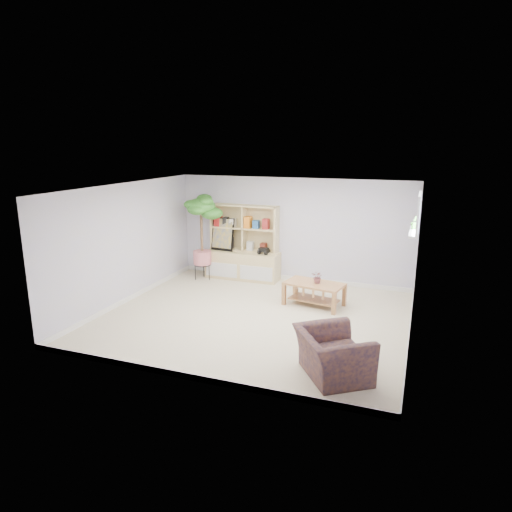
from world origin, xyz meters
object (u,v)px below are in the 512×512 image
(floor_tree, at_px, (202,238))
(armchair, at_px, (333,351))
(storage_unit, at_px, (243,243))
(coffee_table, at_px, (314,294))

(floor_tree, relative_size, armchair, 2.00)
(storage_unit, height_order, floor_tree, floor_tree)
(storage_unit, height_order, coffee_table, storage_unit)
(storage_unit, xyz_separation_m, floor_tree, (-0.88, -0.38, 0.13))
(coffee_table, bearing_deg, floor_tree, 174.24)
(floor_tree, xyz_separation_m, armchair, (3.80, -3.56, -0.63))
(storage_unit, xyz_separation_m, coffee_table, (2.02, -1.24, -0.64))
(coffee_table, distance_m, floor_tree, 3.13)
(storage_unit, relative_size, coffee_table, 1.54)
(coffee_table, bearing_deg, armchair, -60.87)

